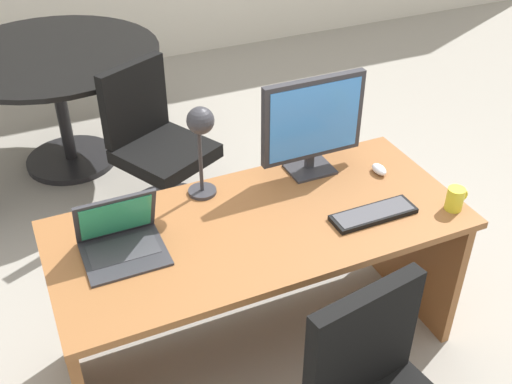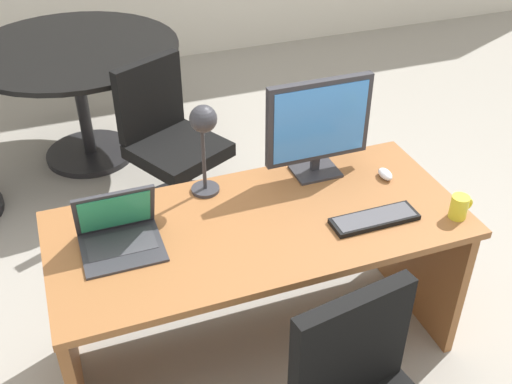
{
  "view_description": "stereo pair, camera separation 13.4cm",
  "coord_description": "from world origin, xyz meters",
  "px_view_note": "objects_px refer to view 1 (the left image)",
  "views": [
    {
      "loc": [
        -0.8,
        -1.76,
        2.23
      ],
      "look_at": [
        0.0,
        0.04,
        0.86
      ],
      "focal_mm": 43.23,
      "sensor_mm": 36.0,
      "label": 1
    },
    {
      "loc": [
        -0.68,
        -1.81,
        2.23
      ],
      "look_at": [
        0.0,
        0.04,
        0.86
      ],
      "focal_mm": 43.23,
      "sensor_mm": 36.0,
      "label": 2
    }
  ],
  "objects_px": {
    "meeting_table": "(56,80)",
    "meeting_chair_far": "(159,158)",
    "desk_lamp": "(201,133)",
    "monitor": "(313,122)",
    "keyboard": "(373,214)",
    "desk": "(255,257)",
    "laptop": "(119,233)",
    "mouse": "(379,169)",
    "coffee_mug": "(455,199)"
  },
  "relations": [
    {
      "from": "desk_lamp",
      "to": "monitor",
      "type": "bearing_deg",
      "value": -0.79
    },
    {
      "from": "desk_lamp",
      "to": "keyboard",
      "type": "bearing_deg",
      "value": -35.7
    },
    {
      "from": "coffee_mug",
      "to": "monitor",
      "type": "bearing_deg",
      "value": 128.92
    },
    {
      "from": "coffee_mug",
      "to": "meeting_chair_far",
      "type": "bearing_deg",
      "value": 120.33
    },
    {
      "from": "monitor",
      "to": "coffee_mug",
      "type": "relative_size",
      "value": 4.74
    },
    {
      "from": "keyboard",
      "to": "mouse",
      "type": "relative_size",
      "value": 4.05
    },
    {
      "from": "laptop",
      "to": "desk_lamp",
      "type": "relative_size",
      "value": 0.72
    },
    {
      "from": "keyboard",
      "to": "coffee_mug",
      "type": "bearing_deg",
      "value": -15.37
    },
    {
      "from": "monitor",
      "to": "keyboard",
      "type": "xyz_separation_m",
      "value": [
        0.07,
        -0.4,
        -0.23
      ]
    },
    {
      "from": "coffee_mug",
      "to": "meeting_chair_far",
      "type": "xyz_separation_m",
      "value": [
        -0.84,
        1.44,
        -0.41
      ]
    },
    {
      "from": "laptop",
      "to": "meeting_chair_far",
      "type": "bearing_deg",
      "value": 68.33
    },
    {
      "from": "desk",
      "to": "laptop",
      "type": "relative_size",
      "value": 5.52
    },
    {
      "from": "laptop",
      "to": "mouse",
      "type": "distance_m",
      "value": 1.17
    },
    {
      "from": "monitor",
      "to": "keyboard",
      "type": "height_order",
      "value": "monitor"
    },
    {
      "from": "monitor",
      "to": "meeting_table",
      "type": "relative_size",
      "value": 0.35
    },
    {
      "from": "meeting_table",
      "to": "coffee_mug",
      "type": "bearing_deg",
      "value": -60.74
    },
    {
      "from": "keyboard",
      "to": "meeting_chair_far",
      "type": "distance_m",
      "value": 1.5
    },
    {
      "from": "desk",
      "to": "monitor",
      "type": "relative_size",
      "value": 3.55
    },
    {
      "from": "monitor",
      "to": "laptop",
      "type": "bearing_deg",
      "value": -168.46
    },
    {
      "from": "keyboard",
      "to": "coffee_mug",
      "type": "xyz_separation_m",
      "value": [
        0.33,
        -0.09,
        0.04
      ]
    },
    {
      "from": "keyboard",
      "to": "meeting_chair_far",
      "type": "xyz_separation_m",
      "value": [
        -0.52,
        1.35,
        -0.37
      ]
    },
    {
      "from": "monitor",
      "to": "laptop",
      "type": "distance_m",
      "value": 0.93
    },
    {
      "from": "laptop",
      "to": "meeting_table",
      "type": "relative_size",
      "value": 0.23
    },
    {
      "from": "monitor",
      "to": "meeting_chair_far",
      "type": "bearing_deg",
      "value": 115.17
    },
    {
      "from": "meeting_table",
      "to": "meeting_chair_far",
      "type": "xyz_separation_m",
      "value": [
        0.41,
        -0.79,
        -0.23
      ]
    },
    {
      "from": "desk_lamp",
      "to": "coffee_mug",
      "type": "relative_size",
      "value": 4.21
    },
    {
      "from": "keyboard",
      "to": "desk_lamp",
      "type": "xyz_separation_m",
      "value": [
        -0.57,
        0.41,
        0.29
      ]
    },
    {
      "from": "desk",
      "to": "coffee_mug",
      "type": "bearing_deg",
      "value": -21.22
    },
    {
      "from": "monitor",
      "to": "mouse",
      "type": "height_order",
      "value": "monitor"
    },
    {
      "from": "monitor",
      "to": "meeting_chair_far",
      "type": "relative_size",
      "value": 0.52
    },
    {
      "from": "meeting_table",
      "to": "meeting_chair_far",
      "type": "height_order",
      "value": "meeting_chair_far"
    },
    {
      "from": "keyboard",
      "to": "desk_lamp",
      "type": "bearing_deg",
      "value": 144.3
    },
    {
      "from": "meeting_chair_far",
      "to": "monitor",
      "type": "bearing_deg",
      "value": -64.83
    },
    {
      "from": "monitor",
      "to": "mouse",
      "type": "xyz_separation_m",
      "value": [
        0.27,
        -0.14,
        -0.22
      ]
    },
    {
      "from": "laptop",
      "to": "meeting_table",
      "type": "bearing_deg",
      "value": 88.71
    },
    {
      "from": "desk",
      "to": "meeting_chair_far",
      "type": "relative_size",
      "value": 1.83
    },
    {
      "from": "mouse",
      "to": "desk_lamp",
      "type": "xyz_separation_m",
      "value": [
        -0.77,
        0.15,
        0.28
      ]
    },
    {
      "from": "desk_lamp",
      "to": "meeting_table",
      "type": "xyz_separation_m",
      "value": [
        -0.36,
        1.74,
        -0.44
      ]
    },
    {
      "from": "desk",
      "to": "laptop",
      "type": "height_order",
      "value": "laptop"
    },
    {
      "from": "coffee_mug",
      "to": "meeting_table",
      "type": "bearing_deg",
      "value": 119.26
    },
    {
      "from": "desk",
      "to": "coffee_mug",
      "type": "height_order",
      "value": "coffee_mug"
    },
    {
      "from": "monitor",
      "to": "meeting_table",
      "type": "bearing_deg",
      "value": 116.13
    },
    {
      "from": "meeting_table",
      "to": "mouse",
      "type": "bearing_deg",
      "value": -59.27
    },
    {
      "from": "mouse",
      "to": "meeting_table",
      "type": "relative_size",
      "value": 0.07
    },
    {
      "from": "desk",
      "to": "desk_lamp",
      "type": "distance_m",
      "value": 0.58
    },
    {
      "from": "monitor",
      "to": "desk_lamp",
      "type": "bearing_deg",
      "value": 179.21
    },
    {
      "from": "mouse",
      "to": "meeting_chair_far",
      "type": "distance_m",
      "value": 1.36
    },
    {
      "from": "mouse",
      "to": "meeting_table",
      "type": "distance_m",
      "value": 2.2
    },
    {
      "from": "keyboard",
      "to": "desk_lamp",
      "type": "distance_m",
      "value": 0.76
    },
    {
      "from": "keyboard",
      "to": "desk_lamp",
      "type": "relative_size",
      "value": 0.86
    }
  ]
}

